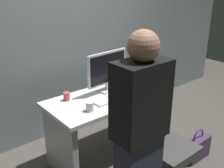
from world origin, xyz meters
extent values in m
plane|color=#4C4742|center=(0.00, 0.00, 0.00)|extent=(9.00, 9.00, 0.00)
cube|color=gray|center=(0.00, 0.85, 1.50)|extent=(6.40, 0.10, 3.00)
cube|color=white|center=(0.00, 0.00, 0.73)|extent=(1.38, 0.67, 0.04)
cube|color=#B2B2B7|center=(-0.63, 0.00, 0.35)|extent=(0.06, 0.59, 0.71)
cube|color=#B2B2B7|center=(0.63, 0.00, 0.35)|extent=(0.06, 0.59, 0.71)
cube|color=#3F3F3F|center=(0.07, -0.81, 0.46)|extent=(0.44, 0.44, 0.08)
cube|color=#3F3F3F|center=(0.07, -0.62, 0.72)|extent=(0.40, 0.06, 0.44)
cube|color=black|center=(-0.44, -0.90, 1.14)|extent=(0.40, 0.24, 0.58)
sphere|color=#A57A5B|center=(-0.44, -0.90, 1.53)|extent=(0.22, 0.22, 0.22)
cube|color=silver|center=(0.07, 0.11, 0.75)|extent=(0.21, 0.15, 0.02)
cube|color=silver|center=(0.07, 0.11, 0.80)|extent=(0.04, 0.03, 0.08)
cube|color=silver|center=(0.07, 0.11, 1.02)|extent=(0.54, 0.07, 0.36)
cube|color=black|center=(0.07, 0.10, 1.02)|extent=(0.50, 0.04, 0.32)
cube|color=white|center=(-0.04, -0.11, 0.76)|extent=(0.43, 0.13, 0.02)
ellipsoid|color=black|center=(0.28, -0.13, 0.76)|extent=(0.06, 0.10, 0.03)
cylinder|color=silver|center=(-0.37, -0.17, 0.79)|extent=(0.08, 0.08, 0.09)
cylinder|color=#D84C3F|center=(-0.42, 0.19, 0.79)|extent=(0.07, 0.07, 0.09)
cube|color=#338C59|center=(0.42, 0.10, 0.76)|extent=(0.20, 0.18, 0.03)
cube|color=black|center=(0.41, 0.12, 0.79)|extent=(0.15, 0.12, 0.02)
cube|color=#3359A5|center=(0.43, 0.10, 0.81)|extent=(0.21, 0.13, 0.03)
cube|color=white|center=(0.42, 0.10, 0.84)|extent=(0.23, 0.17, 0.03)
cube|color=red|center=(0.41, 0.10, 0.87)|extent=(0.18, 0.15, 0.03)
cube|color=black|center=(0.44, -0.17, 0.75)|extent=(0.09, 0.15, 0.01)
cube|color=#4C3356|center=(0.71, -0.71, 0.13)|extent=(0.34, 0.14, 0.26)
torus|color=#4C3356|center=(0.71, -0.71, 0.29)|extent=(0.18, 0.02, 0.18)
camera|label=1|loc=(-1.68, -2.09, 1.94)|focal=43.17mm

